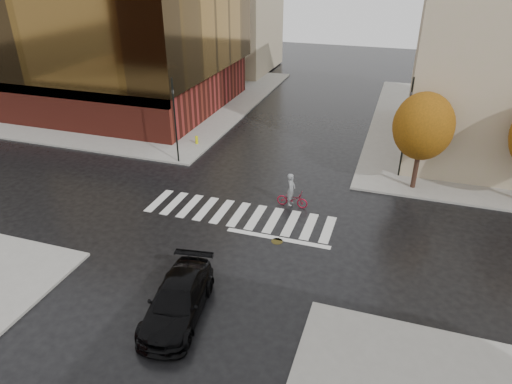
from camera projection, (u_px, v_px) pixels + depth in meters
ground at (236, 218)px, 27.51m from camera, size 120.00×120.00×0.00m
sidewalk_nw at (126, 95)px, 50.95m from camera, size 30.00×30.00×0.15m
crosswalk at (239, 214)px, 27.92m from camera, size 12.00×3.00×0.01m
office_glass at (89, 20)px, 44.88m from camera, size 27.00×19.00×16.00m
tree_ne_a at (423, 126)px, 28.86m from camera, size 3.80×3.80×6.50m
sedan at (178, 300)px, 19.85m from camera, size 3.03×5.79×1.60m
cyclist at (292, 196)px, 28.47m from camera, size 1.99×0.78×2.25m
traffic_light_nw at (175, 117)px, 33.04m from camera, size 0.19×0.17×6.35m
traffic_light_ne at (407, 122)px, 30.65m from camera, size 0.20×0.22×6.99m
fire_hydrant at (197, 139)px, 37.66m from camera, size 0.25×0.25×0.70m
manhole at (277, 241)px, 25.32m from camera, size 0.67×0.67×0.01m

